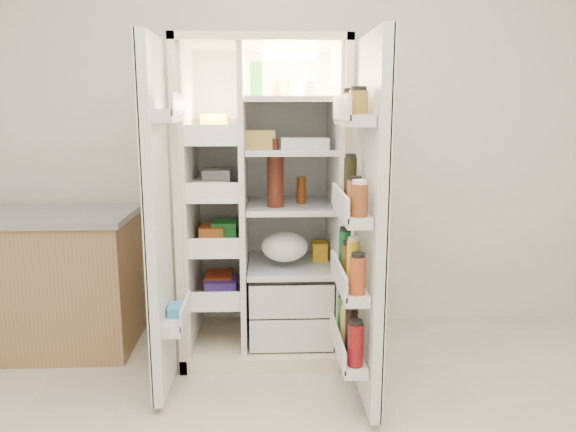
{
  "coord_description": "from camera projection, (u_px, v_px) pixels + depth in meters",
  "views": [
    {
      "loc": [
        -0.16,
        -1.52,
        1.43
      ],
      "look_at": [
        -0.05,
        1.25,
        0.88
      ],
      "focal_mm": 34.0,
      "sensor_mm": 36.0,
      "label": 1
    }
  ],
  "objects": [
    {
      "name": "wall_back",
      "position": [
        291.0,
        121.0,
        3.47
      ],
      "size": [
        4.0,
        0.02,
        2.7
      ],
      "primitive_type": "cube",
      "color": "silver",
      "rests_on": "floor"
    },
    {
      "name": "freezer_door",
      "position": [
        158.0,
        223.0,
        2.6
      ],
      "size": [
        0.15,
        0.4,
        1.72
      ],
      "color": "silver",
      "rests_on": "floor"
    },
    {
      "name": "fridge_door",
      "position": [
        365.0,
        229.0,
        2.56
      ],
      "size": [
        0.17,
        0.58,
        1.72
      ],
      "color": "silver",
      "rests_on": "floor"
    },
    {
      "name": "refrigerator",
      "position": [
        266.0,
        226.0,
        3.24
      ],
      "size": [
        0.92,
        0.7,
        1.8
      ],
      "color": "beige",
      "rests_on": "floor"
    },
    {
      "name": "kitchen_counter",
      "position": [
        38.0,
        281.0,
        3.25
      ],
      "size": [
        1.15,
        0.61,
        0.83
      ],
      "color": "#937249",
      "rests_on": "floor"
    }
  ]
}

